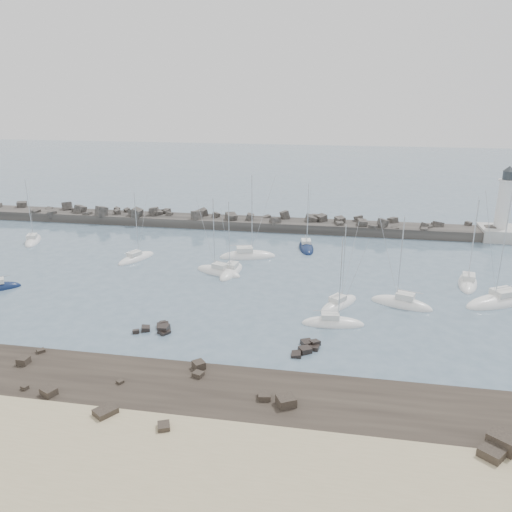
{
  "coord_description": "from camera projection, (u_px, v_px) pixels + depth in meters",
  "views": [
    {
      "loc": [
        17.13,
        -59.66,
        27.21
      ],
      "look_at": [
        4.63,
        12.0,
        2.75
      ],
      "focal_mm": 35.0,
      "sensor_mm": 36.0,
      "label": 1
    }
  ],
  "objects": [
    {
      "name": "ground",
      "position": [
        207.0,
        301.0,
        67.17
      ],
      "size": [
        400.0,
        400.0,
        0.0
      ],
      "primitive_type": "plane",
      "color": "slate",
      "rests_on": "ground"
    },
    {
      "name": "sand_strip",
      "position": [
        94.0,
        472.0,
        37.29
      ],
      "size": [
        140.0,
        14.0,
        1.0
      ],
      "primitive_type": "cube",
      "color": "tan",
      "rests_on": "ground"
    },
    {
      "name": "rock_shelf",
      "position": [
        148.0,
        396.0,
        46.53
      ],
      "size": [
        140.0,
        12.0,
        2.07
      ],
      "color": "black",
      "rests_on": "ground"
    },
    {
      "name": "rock_cluster_near",
      "position": [
        160.0,
        330.0,
        59.09
      ],
      "size": [
        4.6,
        3.58,
        1.47
      ],
      "color": "black",
      "rests_on": "ground"
    },
    {
      "name": "rock_cluster_far",
      "position": [
        307.0,
        349.0,
        54.75
      ],
      "size": [
        3.06,
        4.11,
        1.26
      ],
      "color": "black",
      "rests_on": "ground"
    },
    {
      "name": "breakwater",
      "position": [
        219.0,
        225.0,
        103.78
      ],
      "size": [
        115.0,
        7.44,
        5.27
      ],
      "color": "#312F2C",
      "rests_on": "ground"
    },
    {
      "name": "lighthouse",
      "position": [
        501.0,
        223.0,
        94.01
      ],
      "size": [
        7.0,
        7.0,
        14.6
      ],
      "color": "#A8A8A3",
      "rests_on": "ground"
    },
    {
      "name": "sailboat_1",
      "position": [
        33.0,
        241.0,
        93.33
      ],
      "size": [
        5.28,
        8.3,
        12.58
      ],
      "color": "white",
      "rests_on": "ground"
    },
    {
      "name": "sailboat_3",
      "position": [
        136.0,
        259.0,
        83.61
      ],
      "size": [
        5.33,
        8.08,
        12.26
      ],
      "color": "white",
      "rests_on": "ground"
    },
    {
      "name": "sailboat_4",
      "position": [
        247.0,
        256.0,
        84.65
      ],
      "size": [
        10.03,
        5.29,
        15.19
      ],
      "color": "white",
      "rests_on": "ground"
    },
    {
      "name": "sailboat_5",
      "position": [
        218.0,
        272.0,
        77.45
      ],
      "size": [
        8.32,
        5.19,
        12.7
      ],
      "color": "white",
      "rests_on": "ground"
    },
    {
      "name": "sailboat_6",
      "position": [
        231.0,
        272.0,
        77.47
      ],
      "size": [
        3.47,
        8.07,
        12.39
      ],
      "color": "white",
      "rests_on": "ground"
    },
    {
      "name": "sailboat_7",
      "position": [
        339.0,
        305.0,
        65.84
      ],
      "size": [
        6.09,
        7.51,
        11.85
      ],
      "color": "white",
      "rests_on": "ground"
    },
    {
      "name": "sailboat_8",
      "position": [
        306.0,
        248.0,
        89.43
      ],
      "size": [
        3.89,
        8.44,
        12.8
      ],
      "color": "#101E42",
      "rests_on": "ground"
    },
    {
      "name": "sailboat_9",
      "position": [
        401.0,
        304.0,
        65.9
      ],
      "size": [
        8.5,
        5.03,
        13.09
      ],
      "color": "white",
      "rests_on": "ground"
    },
    {
      "name": "sailboat_10",
      "position": [
        468.0,
        283.0,
        73.1
      ],
      "size": [
        4.32,
        8.85,
        13.47
      ],
      "color": "white",
      "rests_on": "ground"
    },
    {
      "name": "sailboat_11",
      "position": [
        499.0,
        302.0,
        66.61
      ],
      "size": [
        11.04,
        8.33,
        16.96
      ],
      "color": "white",
      "rests_on": "ground"
    },
    {
      "name": "sailboat_13",
      "position": [
        333.0,
        323.0,
        60.54
      ],
      "size": [
        7.78,
        3.04,
        12.06
      ],
      "color": "white",
      "rests_on": "ground"
    }
  ]
}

